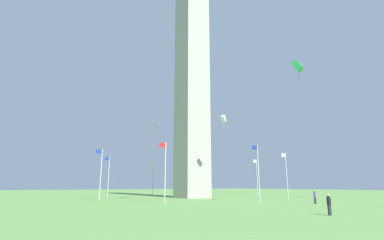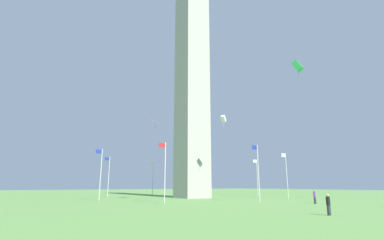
{
  "view_description": "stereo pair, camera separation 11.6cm",
  "coord_description": "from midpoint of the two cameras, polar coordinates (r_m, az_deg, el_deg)",
  "views": [
    {
      "loc": [
        31.65,
        48.61,
        2.37
      ],
      "look_at": [
        0.0,
        0.0,
        15.51
      ],
      "focal_mm": 27.05,
      "sensor_mm": 36.0,
      "label": 1
    },
    {
      "loc": [
        31.55,
        48.67,
        2.37
      ],
      "look_at": [
        0.0,
        0.0,
        15.51
      ],
      "focal_mm": 27.05,
      "sensor_mm": 36.0,
      "label": 2
    }
  ],
  "objects": [
    {
      "name": "person_black_shirt",
      "position": [
        26.87,
        25.42,
        -14.84
      ],
      "size": [
        0.32,
        0.32,
        1.7
      ],
      "rotation": [
        0.0,
        0.0,
        -2.41
      ],
      "color": "#2D2D38",
      "rests_on": "ground"
    },
    {
      "name": "obelisk_monument",
      "position": [
        62.21,
        0.05,
        8.42
      ],
      "size": [
        5.47,
        5.47,
        49.71
      ],
      "color": "#A8A399",
      "rests_on": "ground"
    },
    {
      "name": "kite_green_box",
      "position": [
        41.38,
        20.17,
        9.95
      ],
      "size": [
        1.18,
        1.58,
        3.04
      ],
      "color": "green"
    },
    {
      "name": "flagpole_se",
      "position": [
        57.03,
        18.17,
        -9.96
      ],
      "size": [
        1.12,
        0.14,
        8.31
      ],
      "color": "silver",
      "rests_on": "ground"
    },
    {
      "name": "flagpole_ne",
      "position": [
        40.69,
        -5.33,
        -9.65
      ],
      "size": [
        1.12,
        0.14,
        8.31
      ],
      "color": "silver",
      "rests_on": "ground"
    },
    {
      "name": "kite_orange_diamond",
      "position": [
        50.21,
        -7.15,
        -0.4
      ],
      "size": [
        2.13,
        2.1,
        2.56
      ],
      "color": "orange"
    },
    {
      "name": "flagpole_sw",
      "position": [
        75.6,
        2.89,
        -11.1
      ],
      "size": [
        1.12,
        0.14,
        8.31
      ],
      "color": "silver",
      "rests_on": "ground"
    },
    {
      "name": "flagpole_n",
      "position": [
        50.56,
        -17.54,
        -9.72
      ],
      "size": [
        1.12,
        0.14,
        8.31
      ],
      "color": "silver",
      "rests_on": "ground"
    },
    {
      "name": "flagpole_nw",
      "position": [
        64.18,
        -16.09,
        -10.34
      ],
      "size": [
        1.12,
        0.14,
        8.31
      ],
      "color": "silver",
      "rests_on": "ground"
    },
    {
      "name": "flagpole_s",
      "position": [
        69.39,
        12.74,
        -10.67
      ],
      "size": [
        1.12,
        0.14,
        8.31
      ],
      "color": "silver",
      "rests_on": "ground"
    },
    {
      "name": "flagpole_w",
      "position": [
        73.67,
        -7.73,
        -10.96
      ],
      "size": [
        1.12,
        0.14,
        8.31
      ],
      "color": "silver",
      "rests_on": "ground"
    },
    {
      "name": "ground_plane",
      "position": [
        58.05,
        0.06,
        -15.11
      ],
      "size": [
        260.0,
        260.0,
        0.0
      ],
      "primitive_type": "plane",
      "color": "#609347"
    },
    {
      "name": "person_purple_shirt",
      "position": [
        42.52,
        23.12,
        -13.79
      ],
      "size": [
        0.32,
        0.32,
        1.76
      ],
      "rotation": [
        0.0,
        0.0,
        -1.06
      ],
      "color": "#2D2D38",
      "rests_on": "ground"
    },
    {
      "name": "flagpole_e",
      "position": [
        44.09,
        12.96,
        -9.62
      ],
      "size": [
        1.12,
        0.14,
        8.31
      ],
      "color": "silver",
      "rests_on": "ground"
    },
    {
      "name": "kite_white_box",
      "position": [
        51.12,
        6.28,
        0.27
      ],
      "size": [
        1.35,
        1.13,
        2.41
      ],
      "color": "white"
    }
  ]
}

